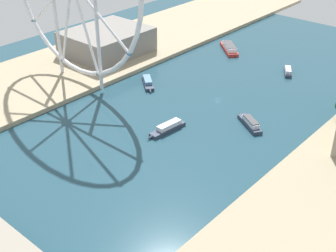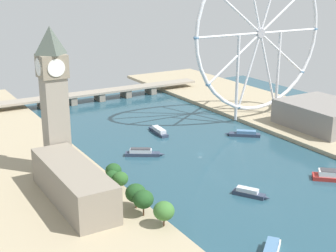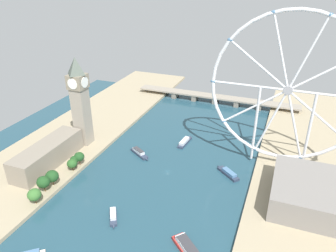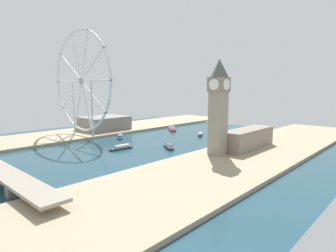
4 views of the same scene
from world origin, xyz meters
name	(u,v)px [view 4 (image 4 of 4)]	position (x,y,z in m)	size (l,w,h in m)	color
ground_plane	(156,142)	(0.00, 0.00, 0.00)	(403.44, 403.44, 0.00)	#234756
riverbank_left	(245,157)	(-116.72, 0.00, 1.50)	(90.00, 520.00, 3.00)	tan
riverbank_right	(101,131)	(116.72, 0.00, 1.50)	(90.00, 520.00, 3.00)	tan
clock_tower	(218,106)	(-95.83, 14.13, 48.84)	(16.52, 16.52, 87.87)	gray
parliament_block	(248,138)	(-103.13, -31.51, 12.94)	(22.00, 75.29, 19.88)	gray
tree_row_embankment	(236,135)	(-77.47, -52.68, 11.28)	(13.82, 66.49, 13.76)	#513823
ferris_wheel	(81,81)	(88.23, 44.99, 72.67)	(130.38, 3.20, 134.49)	silver
riverside_hall	(104,123)	(114.64, -4.72, 12.58)	(52.60, 63.30, 19.17)	gray
tour_boat_0	(242,132)	(-48.26, -123.98, 2.13)	(27.58, 24.02, 5.06)	beige
tour_boat_1	(120,137)	(51.04, 14.70, 1.90)	(23.94, 20.55, 4.58)	#2D384C
tour_boat_2	(200,135)	(-14.77, -70.02, 1.94)	(14.14, 20.06, 4.61)	#2D384C
tour_boat_3	(172,129)	(46.35, -80.71, 2.61)	(31.61, 29.07, 6.18)	#B22D28
tour_boat_4	(169,147)	(-36.11, 16.85, 2.18)	(25.45, 17.92, 5.34)	#2D384C
tour_boat_5	(121,148)	(-2.37, 54.33, 2.01)	(7.95, 29.59, 4.79)	#2D384C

